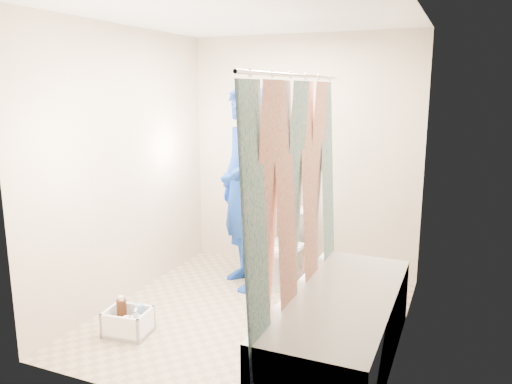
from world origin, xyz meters
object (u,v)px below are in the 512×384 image
at_px(bathtub, 340,326).
at_px(cleaning_caddy, 129,323).
at_px(toilet, 286,247).
at_px(plumber, 244,188).

distance_m(bathtub, cleaning_caddy, 1.62).
xyz_separation_m(bathtub, toilet, (-0.85, 1.27, 0.08)).
distance_m(bathtub, plumber, 1.71).
distance_m(toilet, cleaning_caddy, 1.71).
height_order(bathtub, plumber, plumber).
relative_size(toilet, plumber, 0.36).
bearing_deg(cleaning_caddy, bathtub, 1.64).
height_order(bathtub, toilet, toilet).
bearing_deg(toilet, bathtub, -53.98).
bearing_deg(bathtub, toilet, 123.80).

